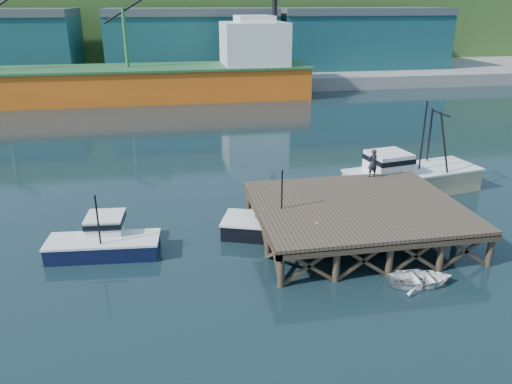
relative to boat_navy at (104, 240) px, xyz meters
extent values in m
plane|color=black|center=(9.13, -0.56, -0.77)|extent=(300.00, 300.00, 0.00)
cube|color=brown|center=(14.63, -0.56, 1.23)|extent=(12.00, 10.00, 0.25)
cube|color=#473828|center=(14.63, -5.41, 0.98)|extent=(12.00, 0.30, 0.35)
cylinder|color=#473828|center=(8.93, -5.26, 0.03)|extent=(0.36, 0.36, 2.60)
cylinder|color=#473828|center=(20.33, -5.26, 0.03)|extent=(0.36, 0.36, 2.60)
cylinder|color=#473828|center=(8.93, 4.14, 0.03)|extent=(0.36, 0.36, 2.60)
cylinder|color=#473828|center=(20.33, 4.14, 0.03)|extent=(0.36, 0.36, 2.60)
cube|color=gray|center=(9.13, 69.44, 0.23)|extent=(160.00, 40.00, 2.00)
cube|color=#184F51|center=(9.13, 64.44, 5.73)|extent=(28.00, 16.00, 9.00)
cube|color=#184F51|center=(39.13, 64.44, 5.73)|extent=(30.00, 16.00, 9.00)
cube|color=orange|center=(-2.87, 47.44, 1.43)|extent=(55.00, 9.50, 4.40)
cube|color=#26592D|center=(-2.87, 47.44, 3.73)|extent=(55.50, 10.00, 0.30)
cube|color=silver|center=(17.13, 47.44, 6.73)|extent=(9.00, 9.00, 6.00)
cube|color=silver|center=(17.13, 47.44, 10.03)|extent=(5.00, 7.00, 1.20)
cylinder|color=black|center=(20.13, 47.44, 11.73)|extent=(0.70, 0.70, 2.50)
cube|color=#2D511E|center=(9.13, 99.44, 10.23)|extent=(220.00, 50.00, 22.00)
cube|color=black|center=(-0.02, -0.28, -0.30)|extent=(6.17, 2.68, 0.93)
cube|color=silver|center=(-0.02, -0.28, 0.18)|extent=(6.30, 2.73, 0.12)
cube|color=silver|center=(0.07, 0.80, 0.63)|extent=(2.12, 2.12, 0.93)
cube|color=black|center=(0.07, 0.80, 0.84)|extent=(2.23, 2.23, 0.31)
cylinder|color=black|center=(-0.07, -0.88, 1.61)|extent=(0.10, 0.10, 2.90)
cube|color=black|center=(10.30, 0.23, -0.28)|extent=(7.49, 4.82, 0.97)
cube|color=silver|center=(10.30, 0.23, 0.22)|extent=(7.64, 4.92, 0.13)
cube|color=silver|center=(10.73, 1.42, 0.69)|extent=(2.99, 2.99, 0.97)
cube|color=black|center=(10.73, 1.42, 0.91)|extent=(3.15, 3.15, 0.32)
cylinder|color=black|center=(10.06, -0.43, 1.93)|extent=(0.10, 0.10, 3.46)
sphere|color=#E2536D|center=(10.06, -2.79, 0.42)|extent=(0.45, 0.45, 0.45)
sphere|color=#E2536D|center=(11.03, -2.57, 0.64)|extent=(0.45, 0.45, 0.45)
sphere|color=red|center=(10.60, -3.11, 0.85)|extent=(0.45, 0.45, 0.45)
cube|color=tan|center=(21.52, 5.94, 0.04)|extent=(10.34, 5.04, 1.62)
cube|color=silver|center=(21.52, 5.94, 0.89)|extent=(10.54, 5.25, 0.13)
cube|color=silver|center=(19.27, 5.94, 1.66)|extent=(3.09, 2.94, 1.62)
cube|color=black|center=(19.27, 5.94, 2.02)|extent=(3.19, 3.04, 0.36)
cylinder|color=black|center=(21.97, 5.94, 3.28)|extent=(0.12, 0.12, 5.40)
imported|color=white|center=(15.85, -6.36, -0.44)|extent=(3.41, 2.57, 0.67)
imported|color=black|center=(17.34, 3.84, 2.33)|extent=(0.76, 0.54, 1.95)
camera|label=1|loc=(3.80, -26.19, 12.52)|focal=35.00mm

